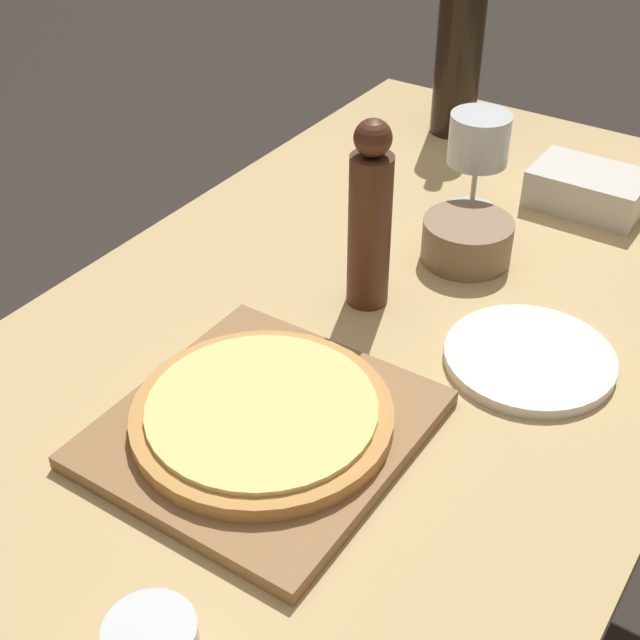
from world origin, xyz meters
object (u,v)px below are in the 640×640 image
small_bowl (467,240)px  wine_bottle (460,46)px  pizza (262,414)px  pepper_mill (370,220)px  wine_glass (479,143)px

small_bowl → wine_bottle: bearing=119.0°
pizza → pepper_mill: 0.30m
wine_glass → wine_bottle: bearing=122.3°
pepper_mill → small_bowl: (0.06, 0.16, -0.09)m
pepper_mill → small_bowl: pepper_mill is taller
pepper_mill → wine_bottle: bearing=105.1°
pepper_mill → wine_glass: pepper_mill is taller
wine_bottle → pepper_mill: wine_bottle is taller
pepper_mill → pizza: bearing=-82.4°
wine_bottle → small_bowl: wine_bottle is taller
small_bowl → pepper_mill: bearing=-111.2°
wine_bottle → wine_glass: size_ratio=2.31×
wine_bottle → wine_glass: bearing=-57.7°
pizza → small_bowl: bearing=86.7°
wine_bottle → wine_glass: wine_bottle is taller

